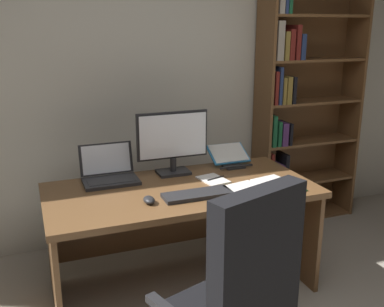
# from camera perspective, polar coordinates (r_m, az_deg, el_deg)

# --- Properties ---
(wall_back) EXTENTS (5.29, 0.12, 2.84)m
(wall_back) POSITION_cam_1_polar(r_m,az_deg,el_deg) (3.56, -6.72, 11.42)
(wall_back) COLOR beige
(wall_back) RESTS_ON ground
(desk) EXTENTS (1.69, 0.82, 0.72)m
(desk) POSITION_cam_1_polar(r_m,az_deg,el_deg) (2.97, -1.87, -7.27)
(desk) COLOR brown
(desk) RESTS_ON ground
(bookshelf) EXTENTS (0.93, 0.29, 2.14)m
(bookshelf) POSITION_cam_1_polar(r_m,az_deg,el_deg) (3.96, 13.34, 5.95)
(bookshelf) COLOR brown
(bookshelf) RESTS_ON ground
(monitor) EXTENTS (0.50, 0.16, 0.43)m
(monitor) POSITION_cam_1_polar(r_m,az_deg,el_deg) (3.03, -2.48, 1.42)
(monitor) COLOR #232326
(monitor) RESTS_ON desk
(laptop) EXTENTS (0.35, 0.28, 0.23)m
(laptop) POSITION_cam_1_polar(r_m,az_deg,el_deg) (2.98, -10.52, -2.55)
(laptop) COLOR #232326
(laptop) RESTS_ON desk
(keyboard) EXTENTS (0.42, 0.15, 0.02)m
(keyboard) POSITION_cam_1_polar(r_m,az_deg,el_deg) (2.69, 0.69, -5.26)
(keyboard) COLOR #232326
(keyboard) RESTS_ON desk
(computer_mouse) EXTENTS (0.06, 0.10, 0.04)m
(computer_mouse) POSITION_cam_1_polar(r_m,az_deg,el_deg) (2.60, -5.51, -5.93)
(computer_mouse) COLOR #232326
(computer_mouse) RESTS_ON desk
(reading_stand_with_book) EXTENTS (0.29, 0.25, 0.13)m
(reading_stand_with_book) POSITION_cam_1_polar(r_m,az_deg,el_deg) (3.28, 4.79, -0.29)
(reading_stand_with_book) COLOR #232326
(reading_stand_with_book) RESTS_ON desk
(open_binder) EXTENTS (0.49, 0.39, 0.02)m
(open_binder) POSITION_cam_1_polar(r_m,az_deg,el_deg) (2.82, 9.18, -4.42)
(open_binder) COLOR green
(open_binder) RESTS_ON desk
(notepad) EXTENTS (0.18, 0.23, 0.01)m
(notepad) POSITION_cam_1_polar(r_m,az_deg,el_deg) (2.96, 2.70, -3.36)
(notepad) COLOR silver
(notepad) RESTS_ON desk
(pen) EXTENTS (0.14, 0.05, 0.01)m
(pen) POSITION_cam_1_polar(r_m,az_deg,el_deg) (2.96, 3.06, -3.15)
(pen) COLOR black
(pen) RESTS_ON notepad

